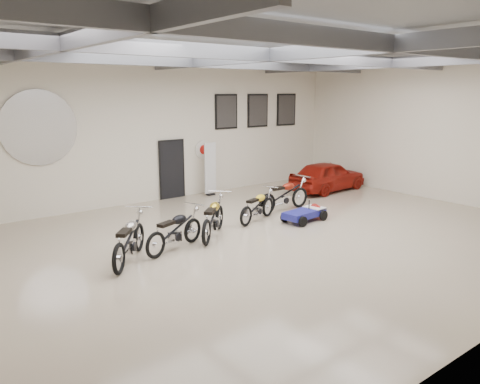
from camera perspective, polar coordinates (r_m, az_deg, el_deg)
floor at (r=12.56m, az=3.37°, el=-5.83°), size 16.00×12.00×0.01m
ceiling at (r=12.00m, az=3.68°, el=17.52°), size 16.00×12.00×0.01m
back_wall at (r=16.98m, az=-10.04°, el=7.35°), size 16.00×0.02×5.00m
right_wall at (r=18.29m, az=22.89°, el=6.92°), size 0.02×12.00×5.00m
ceiling_beams at (r=11.98m, az=3.66°, el=16.33°), size 15.80×11.80×0.32m
door at (r=17.35m, az=-8.32°, el=2.68°), size 0.92×0.08×2.10m
logo_plaque at (r=15.47m, az=-23.30°, el=7.20°), size 2.30×0.06×1.16m
poster_left at (r=18.50m, az=-1.69°, el=9.77°), size 1.05×0.08×1.35m
poster_mid at (r=19.48m, az=2.17°, el=9.89°), size 1.05×0.08×1.35m
poster_right at (r=20.54m, az=5.65°, el=9.96°), size 1.05×0.08×1.35m
oil_sign at (r=17.98m, az=-4.49°, el=5.19°), size 0.72×0.10×0.72m
banner_stand at (r=17.71m, az=-3.65°, el=2.74°), size 0.55×0.28×1.96m
motorcycle_silver at (r=11.10m, az=-13.39°, el=-5.54°), size 1.95×2.07×1.13m
motorcycle_black at (r=11.72m, az=-7.97°, el=-4.59°), size 2.10×1.27×1.04m
motorcycle_gold at (r=12.66m, az=-3.30°, el=-3.05°), size 2.04×1.93×1.12m
motorcycle_yellow at (r=14.18m, az=2.13°, el=-1.68°), size 1.95×1.17×0.97m
motorcycle_red at (r=15.43m, az=5.39°, el=-0.30°), size 2.17×0.73×1.12m
go_kart at (r=14.44m, az=8.23°, el=-2.20°), size 1.84×0.97×0.64m
vintage_car at (r=18.81m, az=10.64°, el=1.94°), size 1.67×3.61×1.20m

